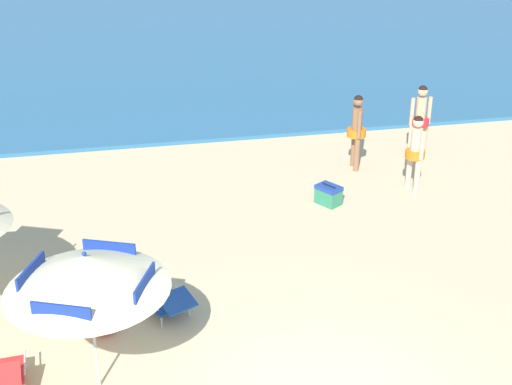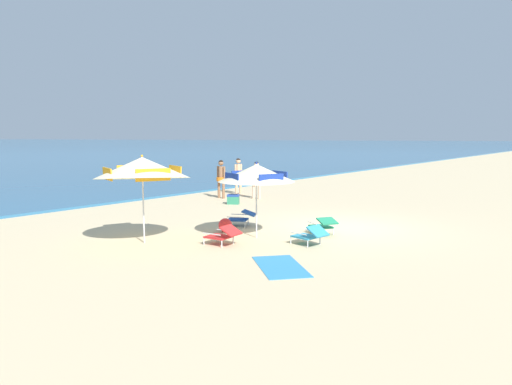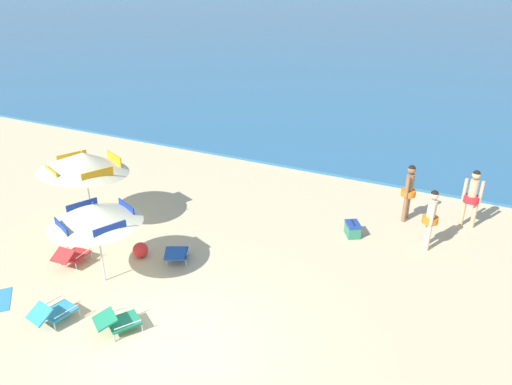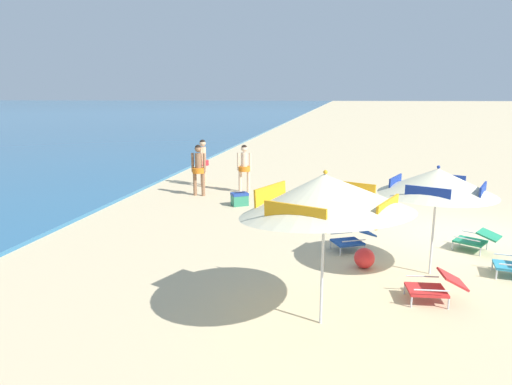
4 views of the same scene
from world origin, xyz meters
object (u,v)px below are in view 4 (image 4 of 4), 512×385
Objects in this scene: lounge_chair_beside_umbrella at (353,238)px; person_wading_in at (244,165)px; person_standing_near_shore at (203,159)px; beach_umbrella_striped_main at (437,182)px; cooler_box at (240,199)px; beach_ball at (364,258)px; person_standing_beside at (199,166)px; lounge_chair_spare_folded at (435,286)px; beach_umbrella_striped_second at (325,194)px; lounge_chair_under_umbrella at (477,239)px.

lounge_chair_beside_umbrella is 6.61m from person_wading_in.
person_standing_near_shore is (6.38, 5.36, 0.73)m from lounge_chair_beside_umbrella.
beach_umbrella_striped_main reaches higher than person_wading_in.
beach_ball is (-4.57, -3.53, -0.00)m from cooler_box.
person_wading_in is (0.81, -1.40, -0.03)m from person_standing_beside.
person_standing_near_shore reaches higher than lounge_chair_spare_folded.
beach_umbrella_striped_main is at bearing -134.52° from cooler_box.
beach_umbrella_striped_second is 3.81m from lounge_chair_beside_umbrella.
lounge_chair_spare_folded is 9.23m from person_wading_in.
person_wading_in is (-0.87, -1.77, -0.04)m from person_standing_near_shore.
beach_umbrella_striped_main is at bearing -6.91° from lounge_chair_spare_folded.
cooler_box is 5.78m from beach_ball.
lounge_chair_beside_umbrella is 4.88m from cooler_box.
lounge_chair_beside_umbrella is at bearing 52.21° from beach_umbrella_striped_main.
person_wading_in is at bearing 30.23° from beach_ball.
beach_umbrella_striped_second is 8.67× the size of beach_ball.
beach_umbrella_striped_second is 2.00× the size of person_standing_near_shore.
person_standing_near_shore is at bearing 42.19° from beach_umbrella_striped_main.
person_standing_beside is (7.01, 6.25, 0.73)m from lounge_chair_spare_folded.
beach_ball is at bearing -143.00° from person_standing_near_shore.
beach_umbrella_striped_second is 3.47× the size of lounge_chair_under_umbrella.
cooler_box is at bearing 37.95° from lounge_chair_spare_folded.
person_wading_in is (6.59, 5.00, -0.81)m from beach_umbrella_striped_main.
person_standing_beside is 7.75m from beach_ball.
lounge_chair_spare_folded is at bearing 173.09° from beach_umbrella_striped_main.
lounge_chair_beside_umbrella reaches higher than lounge_chair_under_umbrella.
beach_umbrella_striped_main is 2.33m from lounge_chair_beside_umbrella.
person_wading_in is at bearing 7.72° from cooler_box.
lounge_chair_under_umbrella is at bearing -39.98° from beach_umbrella_striped_second.
beach_umbrella_striped_second is at bearing -151.13° from person_standing_beside.
lounge_chair_beside_umbrella reaches higher than cooler_box.
beach_ball is (-1.00, -0.20, -0.08)m from lounge_chair_beside_umbrella.
beach_umbrella_striped_main is at bearing -40.56° from beach_umbrella_striped_second.
person_standing_beside is at bearing -167.65° from person_standing_near_shore.
beach_ball is (1.31, 1.06, -0.07)m from lounge_chair_spare_folded.
lounge_chair_beside_umbrella is 0.60× the size of person_wading_in.
lounge_chair_spare_folded is at bearing -142.71° from person_standing_near_shore.
lounge_chair_under_umbrella is at bearing -117.78° from cooler_box.
lounge_chair_spare_folded is at bearing 153.29° from lounge_chair_under_umbrella.
beach_umbrella_striped_main is 1.66× the size of person_standing_beside.
lounge_chair_under_umbrella is at bearing -126.65° from person_standing_near_shore.
lounge_chair_under_umbrella is (3.79, -3.18, -1.69)m from beach_umbrella_striped_second.
person_standing_beside is at bearing 46.74° from lounge_chair_beside_umbrella.
cooler_box is (3.57, 3.33, -0.07)m from lounge_chair_beside_umbrella.
person_wading_in is at bearing 33.15° from lounge_chair_beside_umbrella.
beach_umbrella_striped_second is 5.76× the size of cooler_box.
person_wading_in is (5.08, 6.23, 0.69)m from lounge_chair_under_umbrella.
beach_umbrella_striped_main is 3.10× the size of lounge_chair_spare_folded.
person_standing_beside is 2.16m from cooler_box.
lounge_chair_under_umbrella is 2.83m from beach_ball.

